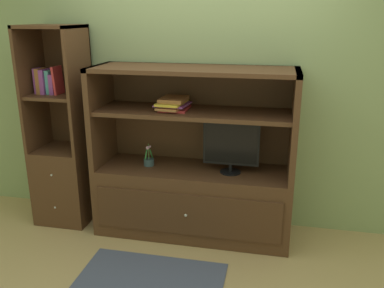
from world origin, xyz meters
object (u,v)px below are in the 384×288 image
at_px(upright_book_row, 48,82).
at_px(bookshelf_tall, 64,161).
at_px(magazine_stack, 173,104).
at_px(media_console, 193,183).
at_px(tv_monitor, 231,145).
at_px(potted_plant, 149,161).

bearing_deg(upright_book_row, bookshelf_tall, 6.70).
distance_m(magazine_stack, bookshelf_tall, 1.27).
bearing_deg(upright_book_row, media_console, 0.27).
bearing_deg(bookshelf_tall, media_console, -0.12).
relative_size(tv_monitor, potted_plant, 2.31).
distance_m(tv_monitor, magazine_stack, 0.62).
height_order(tv_monitor, potted_plant, tv_monitor).
xyz_separation_m(magazine_stack, upright_book_row, (-1.19, 0.00, 0.16)).
bearing_deg(upright_book_row, magazine_stack, -0.01).
distance_m(media_console, tv_monitor, 0.53).
distance_m(tv_monitor, upright_book_row, 1.78).
height_order(potted_plant, bookshelf_tall, bookshelf_tall).
height_order(potted_plant, upright_book_row, upright_book_row).
bearing_deg(media_console, bookshelf_tall, 179.88).
bearing_deg(magazine_stack, tv_monitor, -3.06).
xyz_separation_m(tv_monitor, upright_book_row, (-1.71, 0.03, 0.49)).
bearing_deg(potted_plant, magazine_stack, 1.64).
xyz_separation_m(media_console, potted_plant, (-0.42, -0.01, 0.19)).
bearing_deg(potted_plant, upright_book_row, 179.57).
height_order(media_console, tv_monitor, media_console).
bearing_deg(media_console, potted_plant, -178.14).
relative_size(magazine_stack, bookshelf_tall, 0.19).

